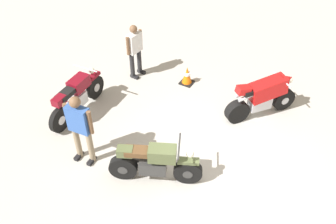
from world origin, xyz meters
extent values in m
plane|color=#ADAAA3|center=(0.00, 0.00, 0.00)|extent=(40.00, 40.00, 0.00)
cylinder|color=black|center=(0.30, 0.53, 0.30)|extent=(0.61, 0.40, 0.60)
cylinder|color=black|center=(1.52, 1.10, 0.30)|extent=(0.61, 0.40, 0.60)
cylinder|color=#333333|center=(0.30, 0.53, 0.30)|extent=(0.27, 0.25, 0.21)
cylinder|color=#333333|center=(1.52, 1.10, 0.30)|extent=(0.27, 0.25, 0.21)
cube|color=#333333|center=(0.95, 0.84, 0.40)|extent=(0.63, 0.49, 0.32)
cube|color=#515B38|center=(0.77, 0.75, 0.80)|extent=(0.64, 0.53, 0.30)
cube|color=#515B38|center=(0.30, 0.53, 0.63)|extent=(0.47, 0.33, 0.08)
cube|color=brown|center=(1.18, 0.94, 0.82)|extent=(0.65, 0.49, 0.12)
cube|color=#515B38|center=(1.45, 1.07, 0.80)|extent=(0.38, 0.34, 0.18)
cylinder|color=#333333|center=(1.39, 0.85, 0.35)|extent=(0.55, 0.33, 0.16)
cylinder|color=#333333|center=(0.47, 0.61, 1.05)|extent=(0.33, 0.65, 0.04)
sphere|color=silver|center=(0.27, 0.52, 0.85)|extent=(0.16, 0.16, 0.16)
cylinder|color=black|center=(-0.73, -2.81, 0.30)|extent=(0.50, 0.57, 0.60)
cylinder|color=black|center=(0.12, -1.76, 0.30)|extent=(0.55, 0.61, 0.60)
cylinder|color=silver|center=(-0.73, -2.81, 0.30)|extent=(0.27, 0.28, 0.21)
cylinder|color=silver|center=(0.12, -1.76, 0.30)|extent=(0.27, 0.28, 0.21)
cube|color=silver|center=(-0.27, -2.25, 0.40)|extent=(0.57, 0.61, 0.32)
cube|color=red|center=(-0.37, -2.37, 0.80)|extent=(0.90, 0.99, 0.57)
cone|color=red|center=(-0.69, -2.77, 0.95)|extent=(0.49, 0.49, 0.39)
cube|color=black|center=(-0.11, -2.06, 0.87)|extent=(0.58, 0.63, 0.12)
cube|color=red|center=(0.08, -1.82, 0.95)|extent=(0.39, 0.41, 0.23)
cylinder|color=silver|center=(-0.02, -1.81, 0.77)|extent=(0.32, 0.36, 0.17)
cylinder|color=silver|center=(0.11, -1.91, 0.77)|extent=(0.32, 0.36, 0.17)
cylinder|color=silver|center=(-0.60, -2.66, 0.97)|extent=(0.57, 0.47, 0.04)
sphere|color=silver|center=(-0.74, -2.83, 0.90)|extent=(0.16, 0.16, 0.16)
cylinder|color=black|center=(3.78, -0.78, 0.32)|extent=(0.16, 0.65, 0.64)
cylinder|color=black|center=(3.69, 0.66, 0.32)|extent=(0.16, 0.65, 0.64)
cylinder|color=silver|center=(3.78, -0.78, 0.32)|extent=(0.15, 0.23, 0.22)
cylinder|color=silver|center=(3.69, 0.66, 0.32)|extent=(0.15, 0.23, 0.22)
cube|color=silver|center=(3.73, -0.01, 0.42)|extent=(0.31, 0.58, 0.32)
cube|color=maroon|center=(3.74, -0.21, 0.82)|extent=(0.35, 0.58, 0.30)
cube|color=maroon|center=(3.78, -0.78, 0.67)|extent=(0.19, 0.45, 0.08)
cube|color=black|center=(3.71, 0.24, 0.84)|extent=(0.30, 0.62, 0.12)
cube|color=maroon|center=(3.70, 0.54, 0.82)|extent=(0.24, 0.33, 0.18)
cylinder|color=silver|center=(3.87, 0.40, 0.37)|extent=(0.14, 0.56, 0.16)
cylinder|color=silver|center=(3.76, -0.54, 1.07)|extent=(0.70, 0.08, 0.04)
sphere|color=silver|center=(3.78, -0.76, 0.87)|extent=(0.16, 0.16, 0.16)
cylinder|color=gray|center=(2.74, 1.10, 0.43)|extent=(0.14, 0.14, 0.86)
cube|color=black|center=(2.73, 1.16, 0.04)|extent=(0.12, 0.27, 0.08)
cylinder|color=gray|center=(2.40, 1.07, 0.43)|extent=(0.14, 0.14, 0.86)
cube|color=black|center=(2.39, 1.13, 0.04)|extent=(0.12, 0.27, 0.08)
cube|color=#3359A5|center=(2.57, 1.08, 1.17)|extent=(0.50, 0.26, 0.61)
cylinder|color=brown|center=(2.85, 1.11, 1.19)|extent=(0.10, 0.10, 0.58)
cylinder|color=brown|center=(2.28, 1.06, 1.19)|extent=(0.10, 0.10, 0.58)
sphere|color=brown|center=(2.57, 1.08, 1.62)|extent=(0.23, 0.23, 0.23)
cylinder|color=#262628|center=(3.43, -2.05, 0.39)|extent=(0.14, 0.14, 0.79)
cube|color=black|center=(3.37, -2.04, 0.04)|extent=(0.27, 0.13, 0.08)
cylinder|color=#262628|center=(3.39, -2.35, 0.39)|extent=(0.14, 0.14, 0.79)
cube|color=black|center=(3.33, -2.35, 0.04)|extent=(0.27, 0.13, 0.08)
cube|color=silver|center=(3.41, -2.20, 1.06)|extent=(0.27, 0.46, 0.56)
cylinder|color=brown|center=(3.44, -1.94, 1.08)|extent=(0.10, 0.10, 0.52)
cylinder|color=brown|center=(3.38, -2.46, 1.08)|extent=(0.10, 0.10, 0.52)
sphere|color=brown|center=(3.41, -2.20, 1.48)|extent=(0.21, 0.21, 0.21)
cube|color=black|center=(1.94, -2.57, 0.01)|extent=(0.36, 0.36, 0.03)
cone|color=orange|center=(1.94, -2.57, 0.28)|extent=(0.28, 0.28, 0.50)
cylinder|color=white|center=(1.94, -2.57, 0.32)|extent=(0.19, 0.19, 0.08)
camera|label=1|loc=(-1.75, 4.89, 6.09)|focal=38.42mm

